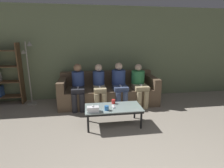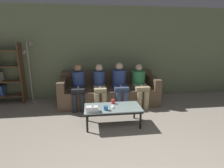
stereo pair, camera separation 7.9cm
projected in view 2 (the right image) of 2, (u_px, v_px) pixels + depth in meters
name	position (u px, v px, depth m)	size (l,w,h in m)	color
wall_back	(106.00, 53.00, 5.08)	(12.00, 0.06, 2.60)	#707F5B
couch	(109.00, 92.00, 4.78)	(2.57, 0.98, 0.82)	brown
coffee_table	(113.00, 109.00, 3.50)	(1.13, 0.57, 0.39)	#8C9E99
cup_near_left	(113.00, 102.00, 3.67)	(0.07, 0.07, 0.09)	red
cup_near_right	(106.00, 108.00, 3.33)	(0.08, 0.08, 0.09)	#3372BF
tissue_box	(92.00, 109.00, 3.26)	(0.22, 0.12, 0.13)	white
game_remote	(113.00, 106.00, 3.49)	(0.04, 0.15, 0.02)	white
bookshelf	(2.00, 76.00, 4.64)	(0.83, 0.32, 1.62)	brown
standing_lamp	(30.00, 66.00, 4.54)	(0.31, 0.26, 1.66)	gray
seated_person_left_end	(79.00, 85.00, 4.39)	(0.31, 0.68, 1.11)	#28282D
seated_person_mid_left	(100.00, 85.00, 4.45)	(0.31, 0.70, 1.09)	tan
seated_person_mid_right	(120.00, 83.00, 4.54)	(0.36, 0.69, 1.12)	#47567A
seated_person_right_end	(140.00, 83.00, 4.60)	(0.35, 0.71, 1.07)	tan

